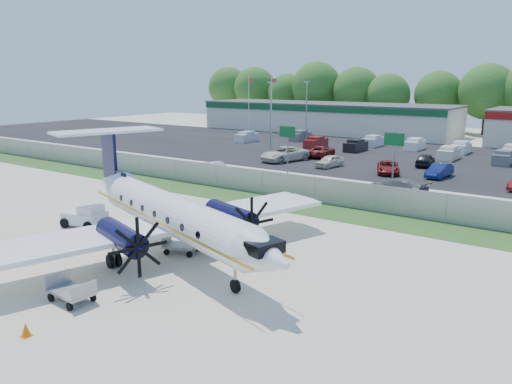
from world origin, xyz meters
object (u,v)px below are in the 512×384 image
Objects in this scene: aircraft at (170,213)px; pushback_tug at (86,216)px; baggage_cart_near at (71,291)px; baggage_cart_far at (182,245)px.

aircraft is 6.86× the size of pushback_tug.
pushback_tug is (-8.43, 0.74, -1.70)m from aircraft.
aircraft is 8.63m from pushback_tug.
aircraft is 7.06m from baggage_cart_near.
baggage_cart_far is (-0.35, 7.30, -0.03)m from baggage_cart_near.
baggage_cart_near is at bearing -84.53° from aircraft.
aircraft is at bearing -5.02° from pushback_tug.
aircraft is 9.19× the size of baggage_cart_far.
baggage_cart_near is at bearing -39.62° from pushback_tug.
pushback_tug reaches higher than baggage_cart_near.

